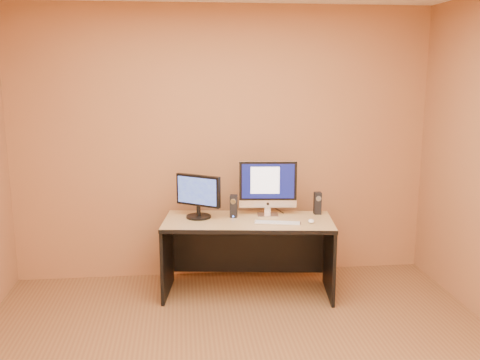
# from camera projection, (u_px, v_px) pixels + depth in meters

# --- Properties ---
(walls) EXTENTS (4.00, 4.00, 2.60)m
(walls) POSITION_uv_depth(u_px,v_px,m) (251.00, 189.00, 3.18)
(walls) COLOR #99643D
(walls) RESTS_ON ground
(desk) EXTENTS (1.56, 0.84, 0.69)m
(desk) POSITION_uv_depth(u_px,v_px,m) (248.00, 257.00, 4.81)
(desk) COLOR tan
(desk) RESTS_ON ground
(imac) EXTENTS (0.55, 0.25, 0.51)m
(imac) POSITION_uv_depth(u_px,v_px,m) (268.00, 188.00, 4.85)
(imac) COLOR silver
(imac) RESTS_ON desk
(second_monitor) EXTENTS (0.50, 0.44, 0.39)m
(second_monitor) POSITION_uv_depth(u_px,v_px,m) (198.00, 196.00, 4.78)
(second_monitor) COLOR black
(second_monitor) RESTS_ON desk
(speaker_left) EXTENTS (0.08, 0.08, 0.21)m
(speaker_left) POSITION_uv_depth(u_px,v_px,m) (234.00, 206.00, 4.81)
(speaker_left) COLOR black
(speaker_left) RESTS_ON desk
(speaker_right) EXTENTS (0.06, 0.07, 0.21)m
(speaker_right) POSITION_uv_depth(u_px,v_px,m) (318.00, 203.00, 4.92)
(speaker_right) COLOR black
(speaker_right) RESTS_ON desk
(keyboard) EXTENTS (0.42, 0.20, 0.02)m
(keyboard) POSITION_uv_depth(u_px,v_px,m) (278.00, 223.00, 4.62)
(keyboard) COLOR silver
(keyboard) RESTS_ON desk
(mouse) EXTENTS (0.07, 0.10, 0.03)m
(mouse) POSITION_uv_depth(u_px,v_px,m) (311.00, 221.00, 4.65)
(mouse) COLOR white
(mouse) RESTS_ON desk
(cable_a) EXTENTS (0.06, 0.20, 0.01)m
(cable_a) POSITION_uv_depth(u_px,v_px,m) (279.00, 210.00, 5.05)
(cable_a) COLOR black
(cable_a) RESTS_ON desk
(cable_b) EXTENTS (0.07, 0.16, 0.01)m
(cable_b) POSITION_uv_depth(u_px,v_px,m) (268.00, 211.00, 5.03)
(cable_b) COLOR black
(cable_b) RESTS_ON desk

